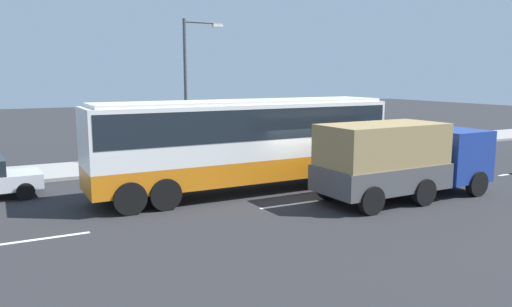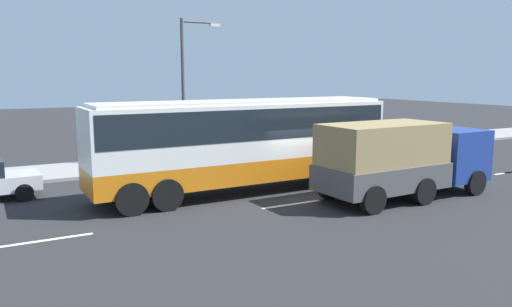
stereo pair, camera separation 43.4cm
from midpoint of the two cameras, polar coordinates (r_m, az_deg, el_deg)
name	(u,v)px [view 1 (the left image)]	position (r m, az deg, el deg)	size (l,w,h in m)	color
ground_plane	(289,191)	(19.63, 4.45, -4.35)	(120.00, 120.00, 0.00)	#28282B
sidewalk_curb	(211,159)	(26.74, -4.78, -0.62)	(80.00, 4.00, 0.15)	gray
lane_centreline	(249,210)	(16.83, -0.04, -6.55)	(34.16, 0.16, 0.01)	white
coach_bus	(244,136)	(19.08, -0.71, 2.06)	(11.99, 2.74, 3.58)	orange
cargo_truck	(403,158)	(18.97, 17.19, -0.45)	(7.09, 2.73, 2.83)	navy
car_black_sedan	(444,141)	(30.46, 21.21, 1.33)	(4.67, 2.06, 1.48)	black
pedestrian_near_curb	(275,140)	(26.99, 2.65, 1.59)	(0.32, 0.32, 1.58)	#38334C
pedestrian_at_crossing	(143,142)	(25.64, -12.47, 1.29)	(0.32, 0.32, 1.78)	black
street_lamp	(190,81)	(24.61, -7.15, 8.28)	(2.05, 0.24, 7.08)	#47474C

